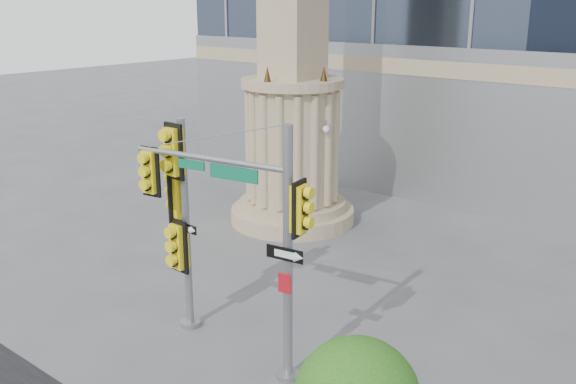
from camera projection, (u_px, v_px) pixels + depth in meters
The scene contains 3 objects.
monument at pixel (293, 66), 21.53m from camera, with size 4.40×4.40×16.60m.
main_signal_pole at pixel (247, 219), 13.04m from camera, with size 4.18×0.99×5.40m.
secondary_signal_pole at pixel (180, 209), 14.75m from camera, with size 0.88×0.67×5.12m.
Camera 1 is at (7.74, -7.98, 7.62)m, focal length 40.00 mm.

